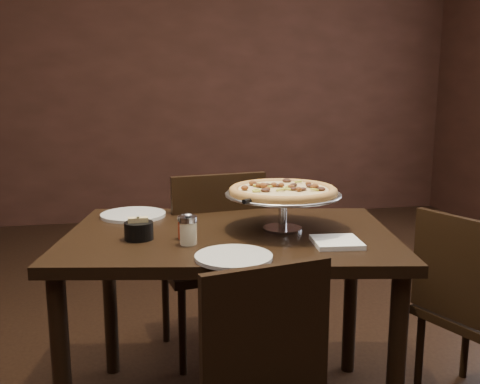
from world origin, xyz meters
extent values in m
cube|color=black|center=(0.00, 3.51, 1.40)|extent=(6.00, 0.02, 2.80)
cube|color=black|center=(0.05, 0.11, 0.74)|extent=(1.35, 1.03, 0.04)
cylinder|color=black|center=(-0.55, -0.13, 0.36)|extent=(0.06, 0.06, 0.72)
cylinder|color=black|center=(0.52, -0.34, 0.36)|extent=(0.06, 0.06, 0.72)
cylinder|color=black|center=(-0.42, 0.55, 0.36)|extent=(0.06, 0.06, 0.72)
cylinder|color=black|center=(0.65, 0.34, 0.36)|extent=(0.06, 0.06, 0.72)
cylinder|color=#ACACB3|center=(0.26, 0.10, 0.76)|extent=(0.15, 0.15, 0.01)
cylinder|color=#ACACB3|center=(0.26, 0.10, 0.83)|extent=(0.03, 0.03, 0.12)
cylinder|color=#ACACB3|center=(0.26, 0.10, 0.89)|extent=(0.11, 0.11, 0.01)
cylinder|color=#939397|center=(0.26, 0.10, 0.89)|extent=(0.43, 0.43, 0.01)
torus|color=#939397|center=(0.26, 0.10, 0.90)|extent=(0.44, 0.44, 0.01)
cylinder|color=#A66931|center=(0.26, 0.10, 0.90)|extent=(0.40, 0.40, 0.01)
torus|color=#A66931|center=(0.26, 0.10, 0.91)|extent=(0.41, 0.41, 0.03)
cylinder|color=#D9B777|center=(0.26, 0.10, 0.91)|extent=(0.34, 0.34, 0.01)
cylinder|color=#F2E7BC|center=(-0.12, -0.02, 0.80)|extent=(0.06, 0.06, 0.08)
cylinder|color=#ACACB3|center=(-0.12, -0.02, 0.85)|extent=(0.06, 0.06, 0.02)
ellipsoid|color=#ACACB3|center=(-0.12, -0.02, 0.86)|extent=(0.03, 0.03, 0.01)
cylinder|color=maroon|center=(-0.12, 0.05, 0.79)|extent=(0.05, 0.05, 0.07)
cylinder|color=#ACACB3|center=(-0.12, 0.05, 0.83)|extent=(0.05, 0.05, 0.02)
ellipsoid|color=#ACACB3|center=(-0.12, 0.05, 0.84)|extent=(0.03, 0.03, 0.01)
cylinder|color=black|center=(-0.28, 0.08, 0.79)|extent=(0.10, 0.10, 0.06)
cube|color=#D8BD7D|center=(-0.30, 0.08, 0.80)|extent=(0.04, 0.03, 0.07)
cube|color=#D8BD7D|center=(-0.27, 0.08, 0.80)|extent=(0.04, 0.03, 0.07)
cube|color=white|center=(0.38, -0.13, 0.77)|extent=(0.18, 0.18, 0.02)
cylinder|color=silver|center=(-0.30, 0.44, 0.76)|extent=(0.27, 0.27, 0.01)
cylinder|color=silver|center=(0.00, -0.22, 0.76)|extent=(0.25, 0.25, 0.01)
cone|color=#ACACB3|center=(0.11, -0.02, 0.90)|extent=(0.14, 0.14, 0.00)
cylinder|color=black|center=(0.11, -0.02, 0.90)|extent=(0.09, 0.09, 0.02)
cube|color=black|center=(0.05, 0.66, 0.44)|extent=(0.49, 0.49, 0.04)
cube|color=black|center=(0.08, 0.46, 0.70)|extent=(0.43, 0.09, 0.45)
cylinder|color=black|center=(0.19, 0.85, 0.21)|extent=(0.04, 0.04, 0.42)
cylinder|color=black|center=(-0.15, 0.80, 0.21)|extent=(0.04, 0.04, 0.42)
cylinder|color=black|center=(0.24, 0.51, 0.21)|extent=(0.04, 0.04, 0.42)
cylinder|color=black|center=(-0.10, 0.46, 0.21)|extent=(0.04, 0.04, 0.42)
cube|color=black|center=(0.04, -0.49, 0.62)|extent=(0.38, 0.11, 0.40)
cube|color=black|center=(1.05, -0.03, 0.39)|extent=(0.49, 0.49, 0.04)
cube|color=black|center=(0.89, -0.09, 0.62)|extent=(0.16, 0.37, 0.40)
cylinder|color=black|center=(1.14, 0.17, 0.19)|extent=(0.03, 0.03, 0.37)
cylinder|color=black|center=(0.85, 0.06, 0.19)|extent=(0.03, 0.03, 0.37)
camera|label=1|loc=(-0.31, -1.80, 1.28)|focal=40.00mm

